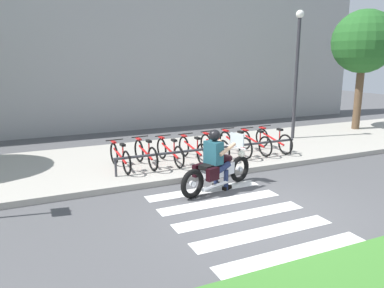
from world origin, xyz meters
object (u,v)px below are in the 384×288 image
(bicycle_1, at_px, (146,154))
(bike_rack, at_px, (213,149))
(bicycle_2, at_px, (170,152))
(tree_near_rack, at_px, (364,42))
(bicycle_3, at_px, (193,149))
(bicycle_7, at_px, (273,140))
(bicycle_4, at_px, (214,146))
(bicycle_5, at_px, (235,144))
(motorcycle, at_px, (218,170))
(rider, at_px, (216,156))
(bicycle_0, at_px, (120,157))
(street_lamp, at_px, (297,65))
(bicycle_6, at_px, (255,142))

(bicycle_1, bearing_deg, bike_rack, -17.56)
(bicycle_2, height_order, tree_near_rack, tree_near_rack)
(bicycle_3, distance_m, bicycle_7, 2.80)
(bicycle_2, relative_size, tree_near_rack, 0.35)
(bicycle_4, distance_m, bike_rack, 0.66)
(bicycle_1, height_order, bicycle_3, bicycle_1)
(bicycle_4, height_order, bike_rack, bicycle_4)
(bicycle_2, relative_size, bicycle_5, 1.01)
(bicycle_3, distance_m, tree_near_rack, 8.97)
(bike_rack, bearing_deg, tree_near_rack, 15.88)
(bicycle_3, xyz_separation_m, bicycle_4, (0.70, -0.00, 0.01))
(bicycle_1, xyz_separation_m, bike_rack, (1.75, -0.55, 0.07))
(motorcycle, distance_m, bicycle_1, 2.33)
(rider, relative_size, bicycle_5, 0.86)
(bicycle_0, height_order, bicycle_1, bicycle_1)
(bicycle_0, relative_size, tree_near_rack, 0.33)
(bicycle_5, xyz_separation_m, bike_rack, (-1.05, -0.55, 0.07))
(bicycle_5, xyz_separation_m, tree_near_rack, (6.84, 1.69, 3.11))
(bicycle_0, xyz_separation_m, bicycle_4, (2.80, -0.00, 0.01))
(bicycle_0, distance_m, tree_near_rack, 10.93)
(bicycle_7, bearing_deg, bicycle_1, -179.99)
(rider, distance_m, bike_rack, 1.70)
(bicycle_1, distance_m, bike_rack, 1.84)
(bicycle_7, bearing_deg, motorcycle, -146.42)
(bicycle_7, distance_m, street_lamp, 3.20)
(bicycle_2, relative_size, bicycle_3, 1.01)
(bicycle_7, xyz_separation_m, bike_rack, (-2.45, -0.55, 0.08))
(motorcycle, bearing_deg, bike_rack, 66.73)
(bicycle_5, xyz_separation_m, bicycle_6, (0.70, 0.00, -0.01))
(bicycle_4, bearing_deg, rider, -117.23)
(bicycle_7, bearing_deg, bicycle_2, 179.99)
(bicycle_4, bearing_deg, bicycle_0, 179.99)
(bicycle_1, relative_size, bike_rack, 0.30)
(bicycle_1, relative_size, bicycle_2, 0.95)
(bicycle_0, height_order, bicycle_2, bicycle_0)
(bike_rack, relative_size, street_lamp, 1.19)
(bicycle_5, distance_m, bicycle_6, 0.70)
(bicycle_2, xyz_separation_m, bicycle_3, (0.70, 0.00, -0.00))
(bicycle_4, distance_m, tree_near_rack, 8.33)
(motorcycle, distance_m, rider, 0.38)
(rider, distance_m, bicycle_2, 2.13)
(motorcycle, bearing_deg, bicycle_3, 81.84)
(bicycle_1, height_order, street_lamp, street_lamp)
(bicycle_0, xyz_separation_m, bicycle_6, (4.20, -0.00, 0.00))
(street_lamp, bearing_deg, bicycle_1, -167.95)
(rider, height_order, bike_rack, rider)
(bicycle_3, bearing_deg, tree_near_rack, 11.58)
(bicycle_2, bearing_deg, bicycle_1, -179.91)
(motorcycle, distance_m, bicycle_5, 2.66)
(bicycle_5, height_order, tree_near_rack, tree_near_rack)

